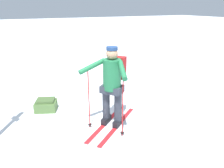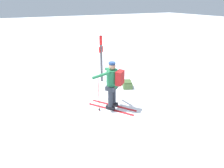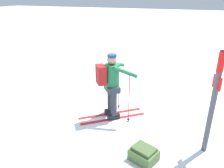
# 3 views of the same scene
# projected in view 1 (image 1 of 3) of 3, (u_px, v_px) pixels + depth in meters

# --- Properties ---
(ground_plane) EXTENTS (80.00, 80.00, 0.00)m
(ground_plane) POSITION_uv_depth(u_px,v_px,m) (105.00, 127.00, 4.41)
(ground_plane) COLOR white
(skier) EXTENTS (1.51, 1.31, 1.61)m
(skier) POSITION_uv_depth(u_px,v_px,m) (113.00, 81.00, 4.22)
(skier) COLOR red
(skier) RESTS_ON ground_plane
(dropped_backpack) EXTENTS (0.58, 0.53, 0.28)m
(dropped_backpack) POSITION_uv_depth(u_px,v_px,m) (46.00, 105.00, 5.07)
(dropped_backpack) COLOR #4C6B38
(dropped_backpack) RESTS_ON ground_plane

